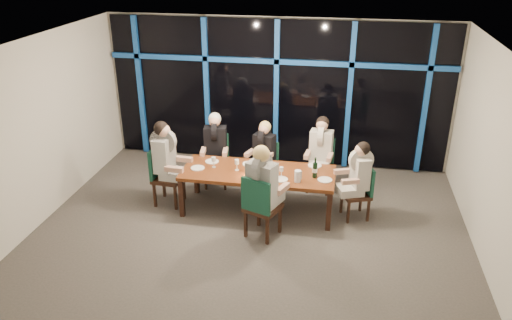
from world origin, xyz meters
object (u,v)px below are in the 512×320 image
object	(u,v)px
diner_far_mid	(264,146)
diner_near_mid	(263,178)
diner_end_right	(358,169)
chair_far_right	(321,161)
chair_near_mid	(260,204)
diner_far_right	(321,144)
chair_end_right	(361,189)
chair_end_left	(163,173)
diner_end_left	(166,151)
chair_far_left	(216,157)
diner_far_left	(215,140)
dining_table	(258,175)
chair_far_mid	(265,163)
wine_bottle	(315,170)
water_pitcher	(298,176)

from	to	relation	value
diner_far_mid	diner_near_mid	size ratio (longest dim) A/B	0.86
diner_end_right	diner_near_mid	size ratio (longest dim) A/B	0.88
chair_far_right	chair_near_mid	world-z (taller)	chair_near_mid
diner_far_right	diner_near_mid	world-z (taller)	diner_near_mid
chair_near_mid	chair_far_right	bearing A→B (deg)	-92.10
chair_end_right	diner_far_right	xyz separation A→B (m)	(-0.74, 0.87, 0.42)
chair_end_left	diner_far_mid	bearing A→B (deg)	-59.85
diner_far_mid	diner_end_right	world-z (taller)	diner_end_right
diner_end_left	chair_far_left	bearing A→B (deg)	-31.16
diner_far_left	diner_near_mid	xyz separation A→B (m)	(1.17, -1.57, 0.08)
chair_end_right	diner_far_left	bearing A→B (deg)	-125.29
dining_table	diner_far_left	distance (m)	1.27
chair_far_left	diner_far_right	size ratio (longest dim) A/B	1.03
diner_far_left	diner_end_right	bearing A→B (deg)	-23.94
diner_far_left	diner_far_mid	bearing A→B (deg)	-8.65
chair_far_mid	diner_far_mid	size ratio (longest dim) A/B	1.03
chair_far_left	chair_far_right	bearing A→B (deg)	-3.68
chair_far_left	chair_end_left	xyz separation A→B (m)	(-0.73, -0.91, 0.04)
chair_far_left	wine_bottle	world-z (taller)	wine_bottle
chair_near_mid	chair_end_left	bearing A→B (deg)	-2.43
chair_far_mid	chair_end_left	xyz separation A→B (m)	(-1.68, -0.89, 0.08)
diner_end_right	wine_bottle	size ratio (longest dim) A/B	2.61
chair_far_left	diner_near_mid	bearing A→B (deg)	-62.66
dining_table	chair_near_mid	distance (m)	0.88
diner_far_right	diner_end_left	bearing A→B (deg)	-153.00
dining_table	chair_end_right	world-z (taller)	chair_end_right
diner_far_mid	diner_near_mid	distance (m)	1.59
chair_far_left	wine_bottle	size ratio (longest dim) A/B	2.82
chair_near_mid	chair_end_right	bearing A→B (deg)	-127.35
dining_table	diner_near_mid	world-z (taller)	diner_near_mid
diner_far_right	wine_bottle	bearing A→B (deg)	-85.65
chair_near_mid	diner_far_mid	xyz separation A→B (m)	(-0.22, 1.65, 0.28)
chair_far_right	diner_far_mid	size ratio (longest dim) A/B	1.10
chair_far_right	diner_far_right	bearing A→B (deg)	-90.00
diner_far_right	water_pitcher	xyz separation A→B (m)	(-0.29, -1.22, -0.09)
chair_near_mid	chair_far_left	bearing A→B (deg)	-35.17
diner_near_mid	chair_end_left	bearing A→B (deg)	0.11
chair_far_right	water_pitcher	bearing A→B (deg)	-96.86
chair_end_left	water_pitcher	xyz separation A→B (m)	(2.40, -0.24, 0.26)
diner_far_mid	chair_end_right	bearing A→B (deg)	-4.73
chair_end_left	chair_near_mid	size ratio (longest dim) A/B	0.98
chair_end_left	diner_end_left	size ratio (longest dim) A/B	1.03
diner_end_left	diner_near_mid	distance (m)	1.97
chair_near_mid	diner_far_left	distance (m)	2.04
chair_far_left	diner_far_left	world-z (taller)	diner_far_left
diner_far_mid	diner_far_right	bearing A→B (deg)	25.80
dining_table	diner_far_mid	world-z (taller)	diner_far_mid
diner_near_mid	dining_table	bearing A→B (deg)	-53.09
diner_far_mid	water_pitcher	size ratio (longest dim) A/B	4.54
chair_far_left	diner_near_mid	distance (m)	2.09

